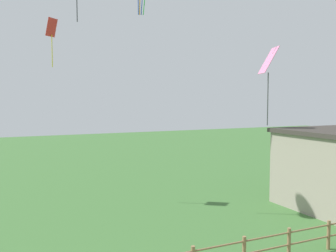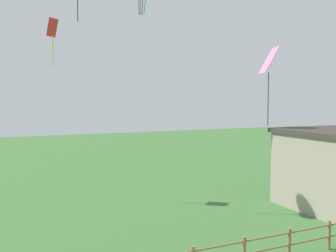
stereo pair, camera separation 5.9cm
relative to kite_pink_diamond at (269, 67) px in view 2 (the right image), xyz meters
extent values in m
cylinder|color=olive|center=(-1.10, -2.70, -6.94)|extent=(0.14, 0.14, 1.19)
cylinder|color=olive|center=(1.00, -2.70, -6.94)|extent=(0.14, 0.14, 1.19)
cylinder|color=olive|center=(-5.29, -2.70, -6.52)|extent=(20.97, 0.07, 0.07)
cube|color=pink|center=(0.00, 0.00, 0.32)|extent=(0.97, 1.15, 1.20)
cylinder|color=#4C4C51|center=(0.00, 0.00, -1.41)|extent=(0.05, 0.05, 2.38)
cylinder|color=#2D2D33|center=(-6.96, 7.46, 3.99)|extent=(0.05, 0.05, 2.39)
cube|color=red|center=(-7.98, 9.95, 2.85)|extent=(0.78, 0.74, 1.06)
cylinder|color=yellow|center=(-7.98, 9.95, 1.45)|extent=(0.05, 0.05, 1.92)
camera|label=1|loc=(-11.20, -13.43, -1.42)|focal=40.00mm
camera|label=2|loc=(-11.15, -13.46, -1.42)|focal=40.00mm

